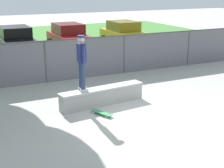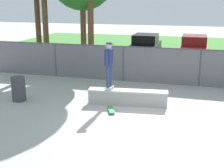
# 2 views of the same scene
# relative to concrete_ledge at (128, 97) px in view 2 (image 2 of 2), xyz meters

# --- Properties ---
(ground_plane) EXTENTS (80.00, 80.00, 0.00)m
(ground_plane) POSITION_rel_concrete_ledge_xyz_m (0.83, -1.79, -0.30)
(ground_plane) COLOR #ADAAA3
(grass_strip) EXTENTS (30.56, 20.00, 0.02)m
(grass_strip) POSITION_rel_concrete_ledge_xyz_m (0.83, 13.80, -0.29)
(grass_strip) COLOR #478438
(grass_strip) RESTS_ON ground
(concrete_ledge) EXTENTS (3.14, 0.82, 0.60)m
(concrete_ledge) POSITION_rel_concrete_ledge_xyz_m (0.00, 0.00, 0.00)
(concrete_ledge) COLOR #999993
(concrete_ledge) RESTS_ON ground
(skateboarder) EXTENTS (0.32, 0.60, 1.84)m
(skateboarder) POSITION_rel_concrete_ledge_xyz_m (-0.75, -0.06, 1.33)
(skateboarder) COLOR beige
(skateboarder) RESTS_ON concrete_ledge
(skateboard) EXTENTS (0.50, 0.81, 0.09)m
(skateboard) POSITION_rel_concrete_ledge_xyz_m (-0.43, -0.90, -0.23)
(skateboard) COLOR #2D8C4C
(skateboard) RESTS_ON ground
(chainlink_fence) EXTENTS (18.63, 0.07, 1.79)m
(chainlink_fence) POSITION_rel_concrete_ledge_xyz_m (0.83, 3.50, 0.67)
(chainlink_fence) COLOR #4C4C51
(chainlink_fence) RESTS_ON ground
(car_black) EXTENTS (2.02, 4.20, 1.66)m
(car_black) POSITION_rel_concrete_ledge_xyz_m (-1.03, 10.07, 0.53)
(car_black) COLOR black
(car_black) RESTS_ON ground
(car_red) EXTENTS (2.02, 4.20, 1.66)m
(car_red) POSITION_rel_concrete_ledge_xyz_m (2.28, 10.22, 0.53)
(car_red) COLOR #B21E1E
(car_red) RESTS_ON ground
(trash_bin) EXTENTS (0.56, 0.56, 1.00)m
(trash_bin) POSITION_rel_concrete_ledge_xyz_m (-4.39, -0.70, 0.19)
(trash_bin) COLOR #3F3F44
(trash_bin) RESTS_ON ground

